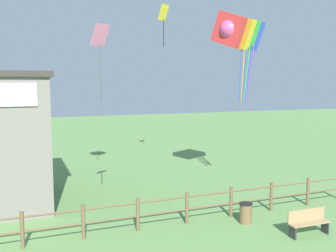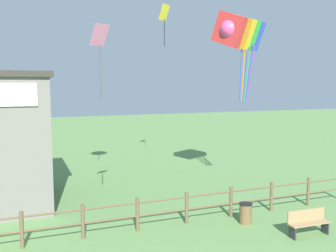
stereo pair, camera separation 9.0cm
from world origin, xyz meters
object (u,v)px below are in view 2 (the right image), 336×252
object	(u,v)px
kite_pink_diamond	(100,48)
kite_yellow_diamond	(164,17)
park_bench_near_fence	(308,222)
kite_rainbow_parafoil	(239,32)
trash_bin	(246,213)

from	to	relation	value
kite_pink_diamond	kite_yellow_diamond	world-z (taller)	kite_yellow_diamond
kite_pink_diamond	kite_yellow_diamond	bearing A→B (deg)	55.07
park_bench_near_fence	kite_pink_diamond	distance (m)	9.99
kite_rainbow_parafoil	trash_bin	bearing A→B (deg)	-117.39
trash_bin	kite_rainbow_parafoil	size ratio (longest dim) A/B	0.18
trash_bin	kite_rainbow_parafoil	world-z (taller)	kite_rainbow_parafoil
kite_rainbow_parafoil	kite_pink_diamond	world-z (taller)	kite_rainbow_parafoil
park_bench_near_fence	kite_rainbow_parafoil	xyz separation A→B (m)	(0.81, 6.23, 7.64)
park_bench_near_fence	trash_bin	bearing A→B (deg)	128.01
trash_bin	kite_pink_diamond	distance (m)	8.55
kite_yellow_diamond	kite_pink_diamond	bearing A→B (deg)	-124.93
kite_rainbow_parafoil	kite_pink_diamond	xyz separation A→B (m)	(-7.57, -2.51, -1.30)
kite_rainbow_parafoil	kite_yellow_diamond	xyz separation A→B (m)	(-1.83, 5.71, 1.52)
trash_bin	park_bench_near_fence	bearing A→B (deg)	-51.99
kite_pink_diamond	kite_yellow_diamond	xyz separation A→B (m)	(5.74, 8.22, 2.82)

